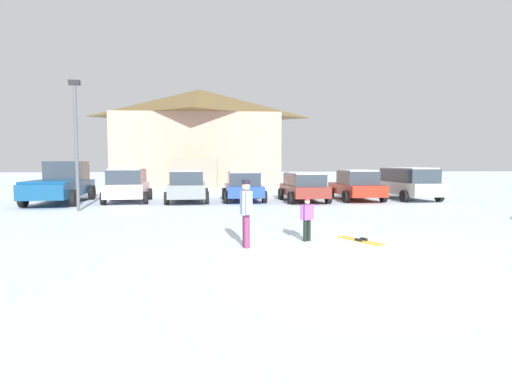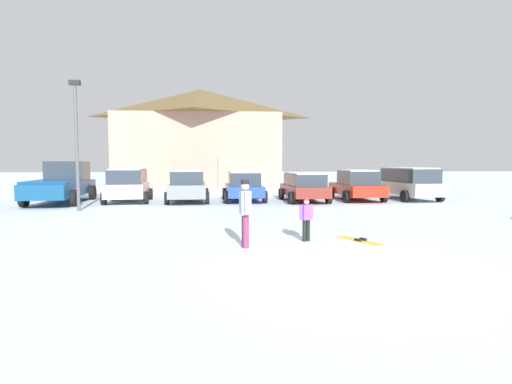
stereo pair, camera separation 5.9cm
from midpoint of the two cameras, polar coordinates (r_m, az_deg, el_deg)
ground at (r=8.35m, az=14.04°, el=-10.41°), size 160.00×160.00×0.00m
ski_lodge at (r=38.70m, az=-7.86°, el=7.86°), size 15.35×11.67×8.98m
parked_white_suv at (r=22.04m, az=-17.72°, el=1.07°), size 2.51×4.20×1.77m
parked_grey_wagon at (r=21.47m, az=-9.62°, el=1.04°), size 2.35×4.62×1.69m
parked_blue_hatchback at (r=21.50m, az=-1.70°, el=0.84°), size 2.28×4.10×1.61m
parked_maroon_van at (r=21.41m, az=6.95°, el=0.88°), size 2.30×4.18×1.55m
parked_red_sedan at (r=22.65m, az=14.28°, el=0.96°), size 2.32×4.29×1.68m
parked_silver_wagon at (r=24.01m, az=21.02°, el=1.27°), size 2.49×4.84×1.80m
pickup_truck at (r=23.06m, az=-25.84°, el=1.10°), size 2.80×6.13×2.15m
skier_child_in_purple_jacket at (r=10.70m, az=7.36°, el=-3.50°), size 0.39×0.28×1.16m
skier_adult_in_blue_parka at (r=9.81m, az=-1.39°, el=-2.49°), size 0.28×0.62×1.67m
pair_of_skis at (r=11.06m, az=14.70°, el=-6.70°), size 0.93×1.44×0.08m
lamp_post at (r=18.76m, az=-24.18°, el=7.03°), size 0.44×0.24×5.55m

